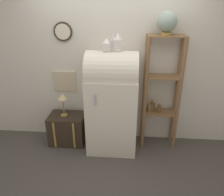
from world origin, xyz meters
TOP-DOWN VIEW (x-y plane):
  - ground_plane at (0.00, 0.00)m, footprint 12.00×12.00m
  - wall_back at (-0.00, 0.57)m, footprint 7.00×0.09m
  - refrigerator at (-0.00, 0.24)m, footprint 0.76×0.65m
  - suitcase_trunk at (-0.76, 0.31)m, footprint 0.58×0.42m
  - shelf_unit at (0.74, 0.38)m, footprint 0.55×0.29m
  - globe at (0.73, 0.37)m, footprint 0.28×0.28m
  - vase_left at (-0.08, 0.23)m, footprint 0.12×0.12m
  - vase_center at (0.01, 0.24)m, footprint 0.09×0.09m
  - vase_right at (0.08, 0.25)m, footprint 0.12×0.12m
  - desk_lamp at (-0.80, 0.31)m, footprint 0.15×0.15m

SIDE VIEW (x-z plane):
  - ground_plane at x=0.00m, z-range 0.00..0.00m
  - suitcase_trunk at x=-0.76m, z-range 0.00..0.50m
  - desk_lamp at x=-0.80m, z-range 0.62..1.00m
  - refrigerator at x=0.00m, z-range 0.03..1.61m
  - shelf_unit at x=0.74m, z-range 0.07..1.86m
  - wall_back at x=0.00m, z-range 0.00..2.70m
  - vase_left at x=-0.08m, z-range 1.58..1.76m
  - vase_center at x=0.01m, z-range 1.58..1.81m
  - vase_right at x=0.08m, z-range 1.58..1.82m
  - globe at x=0.73m, z-range 1.81..2.12m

